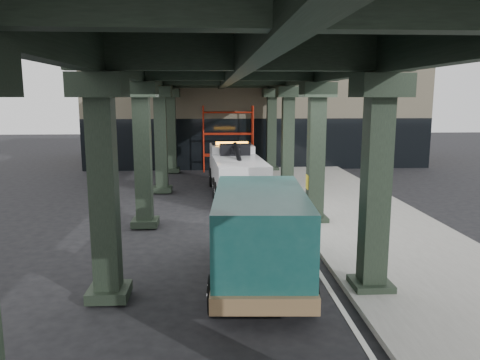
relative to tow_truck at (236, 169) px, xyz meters
name	(u,v)px	position (x,y,z in m)	size (l,w,h in m)	color
ground	(246,243)	(-0.08, -7.46, -1.19)	(90.00, 90.00, 0.00)	black
sidewalk	(366,221)	(4.42, -5.46, -1.12)	(5.00, 40.00, 0.15)	gray
lane_stripe	(289,224)	(1.62, -5.46, -1.19)	(0.12, 38.00, 0.01)	silver
viaduct	(230,68)	(-0.48, -5.46, 4.27)	(7.40, 32.00, 6.40)	black
building	(253,104)	(1.92, 12.54, 2.81)	(22.00, 10.00, 8.00)	#C6B793
scaffolding	(228,137)	(-0.08, 7.18, 0.91)	(3.08, 0.88, 4.00)	red
tow_truck	(236,169)	(0.00, 0.00, 0.00)	(2.55, 7.58, 2.45)	black
towed_van	(259,232)	(0.01, -10.53, 0.05)	(2.61, 5.84, 2.32)	#134643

